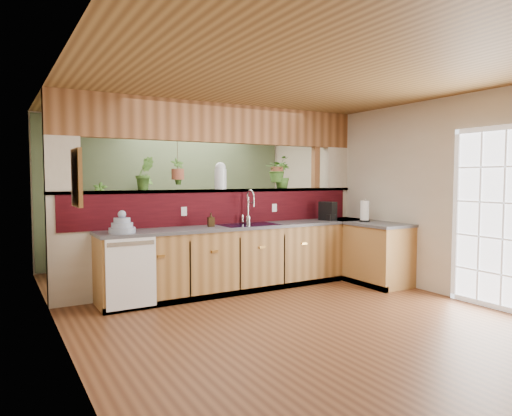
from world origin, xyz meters
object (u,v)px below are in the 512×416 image
faucet (249,205)px  shelving_console (130,239)px  dish_stack (122,226)px  glass_jar (220,176)px  paper_towel (365,211)px  coffee_maker (328,212)px  soap_dispenser (211,220)px

faucet → shelving_console: size_ratio=0.29×
dish_stack → glass_jar: (1.52, 0.48, 0.60)m
paper_towel → glass_jar: (-1.98, 0.85, 0.53)m
faucet → shelving_console: (-1.16, 2.12, -0.66)m
glass_jar → shelving_console: glass_jar is taller
dish_stack → coffee_maker: bearing=1.3°
faucet → dish_stack: faucet is taller
faucet → coffee_maker: bearing=-8.5°
coffee_maker → glass_jar: size_ratio=0.74×
dish_stack → coffee_maker: size_ratio=1.08×
soap_dispenser → coffee_maker: coffee_maker is taller
paper_towel → glass_jar: bearing=156.8°
glass_jar → soap_dispenser: bearing=-131.9°
faucet → paper_towel: faucet is taller
coffee_maker → paper_towel: 0.55m
dish_stack → paper_towel: size_ratio=0.93×
soap_dispenser → coffee_maker: 1.95m
glass_jar → coffee_maker: bearing=-14.2°
glass_jar → shelving_console: size_ratio=0.23×
faucet → dish_stack: 1.90m
faucet → dish_stack: size_ratio=1.58×
dish_stack → glass_jar: size_ratio=0.80×
dish_stack → soap_dispenser: (1.21, 0.14, 0.01)m
glass_jar → dish_stack: bearing=-162.3°
dish_stack → glass_jar: glass_jar is taller
coffee_maker → shelving_console: bearing=120.8°
soap_dispenser → glass_jar: glass_jar is taller
dish_stack → coffee_maker: (3.16, 0.07, 0.05)m
dish_stack → paper_towel: bearing=-5.9°
faucet → soap_dispenser: size_ratio=2.62×
glass_jar → shelving_console: (-0.81, 1.90, -1.08)m
faucet → paper_towel: bearing=-21.1°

